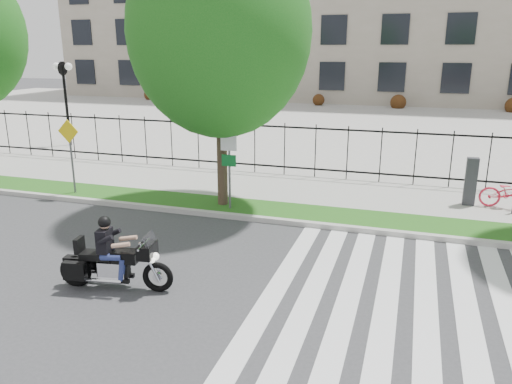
% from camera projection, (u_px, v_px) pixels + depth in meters
% --- Properties ---
extents(ground, '(120.00, 120.00, 0.00)m').
position_uv_depth(ground, '(179.00, 278.00, 11.01)').
color(ground, '#363639').
rests_on(ground, ground).
extents(curb, '(60.00, 0.20, 0.15)m').
position_uv_depth(curb, '(240.00, 217.00, 14.74)').
color(curb, '#ABA9A1').
rests_on(curb, ground).
extents(grass_verge, '(60.00, 1.50, 0.15)m').
position_uv_depth(grass_verge, '(249.00, 208.00, 15.52)').
color(grass_verge, '#245816').
rests_on(grass_verge, ground).
extents(sidewalk, '(60.00, 3.50, 0.15)m').
position_uv_depth(sidewalk, '(272.00, 188.00, 17.80)').
color(sidewalk, gray).
rests_on(sidewalk, ground).
extents(plaza, '(80.00, 34.00, 0.10)m').
position_uv_depth(plaza, '(343.00, 121.00, 33.86)').
color(plaza, gray).
rests_on(plaza, ground).
extents(crosswalk_stripes, '(5.70, 8.00, 0.01)m').
position_uv_depth(crosswalk_stripes, '(406.00, 312.00, 9.60)').
color(crosswalk_stripes, silver).
rests_on(crosswalk_stripes, ground).
extents(iron_fence, '(30.00, 0.06, 2.00)m').
position_uv_depth(iron_fence, '(284.00, 149.00, 19.10)').
color(iron_fence, black).
rests_on(iron_fence, sidewalk).
extents(lamp_post_left, '(1.06, 0.70, 4.25)m').
position_uv_depth(lamp_post_left, '(64.00, 83.00, 24.60)').
color(lamp_post_left, black).
rests_on(lamp_post_left, ground).
extents(street_tree_1, '(5.32, 5.32, 8.24)m').
position_uv_depth(street_tree_1, '(220.00, 32.00, 14.31)').
color(street_tree_1, '#32231B').
rests_on(street_tree_1, grass_verge).
extents(sign_pole_regulatory, '(0.50, 0.09, 2.50)m').
position_uv_depth(sign_pole_regulatory, '(229.00, 157.00, 14.86)').
color(sign_pole_regulatory, '#59595B').
rests_on(sign_pole_regulatory, grass_verge).
extents(sign_pole_warning, '(0.78, 0.09, 2.49)m').
position_uv_depth(sign_pole_warning, '(70.00, 146.00, 16.51)').
color(sign_pole_warning, '#59595B').
rests_on(sign_pole_warning, grass_verge).
extents(motorcycle_rider, '(2.49, 0.91, 1.93)m').
position_uv_depth(motorcycle_rider, '(114.00, 260.00, 10.37)').
color(motorcycle_rider, black).
rests_on(motorcycle_rider, ground).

